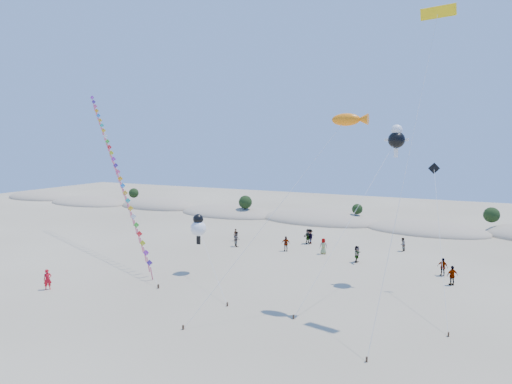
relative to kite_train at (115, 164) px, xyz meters
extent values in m
plane|color=gray|center=(16.13, -18.30, -9.86)|extent=(160.00, 160.00, 0.00)
ellipsoid|color=gray|center=(-47.87, 27.30, -9.86)|extent=(17.00, 9.35, 3.20)
ellipsoid|color=#193312|center=(-47.87, 27.30, -8.98)|extent=(13.60, 6.12, 0.68)
ellipsoid|color=gray|center=(-31.87, 25.90, -9.86)|extent=(18.00, 9.90, 2.80)
ellipsoid|color=#193312|center=(-31.87, 25.90, -9.09)|extent=(14.40, 6.48, 0.72)
ellipsoid|color=gray|center=(-15.87, 27.70, -9.86)|extent=(16.00, 8.80, 3.60)
ellipsoid|color=#193312|center=(-15.87, 27.70, -8.87)|extent=(12.80, 5.76, 0.64)
ellipsoid|color=gray|center=(0.13, 26.30, -9.86)|extent=(17.60, 9.68, 3.00)
ellipsoid|color=#193312|center=(0.13, 26.30, -9.03)|extent=(14.08, 6.34, 0.70)
ellipsoid|color=gray|center=(16.13, 27.00, -9.86)|extent=(19.00, 10.45, 3.40)
ellipsoid|color=#193312|center=(16.13, 27.00, -8.92)|extent=(15.20, 6.84, 0.76)
ellipsoid|color=gray|center=(32.13, 25.60, -9.86)|extent=(16.40, 9.02, 2.80)
ellipsoid|color=#193312|center=(32.13, 25.60, -9.09)|extent=(13.12, 5.90, 0.66)
sphere|color=black|center=(-21.87, 27.90, -7.50)|extent=(1.90, 1.90, 1.90)
sphere|color=black|center=(4.13, 25.10, -7.38)|extent=(2.20, 2.20, 2.20)
sphere|color=black|center=(22.13, 27.10, -7.62)|extent=(1.60, 1.60, 1.60)
sphere|color=black|center=(40.13, 28.50, -7.42)|extent=(2.10, 2.10, 2.10)
cube|color=#3F2D1E|center=(12.98, -9.20, -9.68)|extent=(0.12, 0.12, 0.35)
cylinder|color=silver|center=(0.91, -0.67, -0.59)|extent=(24.17, 17.10, 18.56)
cube|color=#4B2594|center=(10.91, -7.73, -8.26)|extent=(1.12, 0.44, 1.18)
cube|color=#E15F7B|center=(11.09, -7.68, -9.36)|extent=(0.19, 0.45, 1.55)
cube|color=purple|center=(10.03, -7.11, -7.59)|extent=(1.12, 0.44, 1.18)
cube|color=#E15F7B|center=(10.21, -7.06, -8.69)|extent=(0.19, 0.45, 1.55)
cube|color=#BBCC18|center=(9.14, -6.49, -6.91)|extent=(1.12, 0.44, 1.18)
cube|color=#E15F7B|center=(9.32, -6.44, -8.01)|extent=(0.19, 0.45, 1.55)
cube|color=red|center=(8.26, -5.86, -6.23)|extent=(1.12, 0.44, 1.18)
cube|color=#E15F7B|center=(8.44, -5.81, -7.33)|extent=(0.19, 0.45, 1.55)
cube|color=green|center=(7.38, -5.24, -5.55)|extent=(1.12, 0.44, 1.18)
cube|color=#E15F7B|center=(7.56, -5.19, -6.65)|extent=(0.19, 0.45, 1.55)
cube|color=white|center=(6.50, -4.61, -4.87)|extent=(1.12, 0.44, 1.18)
cube|color=#E15F7B|center=(6.68, -4.56, -5.97)|extent=(0.19, 0.45, 1.55)
cube|color=yellow|center=(5.61, -3.99, -4.20)|extent=(1.12, 0.44, 1.18)
cube|color=#E15F7B|center=(5.79, -3.94, -5.30)|extent=(0.19, 0.45, 1.55)
cube|color=#18B5A9|center=(4.73, -3.37, -3.52)|extent=(1.12, 0.44, 1.18)
cube|color=#E15F7B|center=(4.91, -3.32, -4.62)|extent=(0.19, 0.45, 1.55)
cube|color=#F8AC27|center=(3.85, -2.74, -2.84)|extent=(1.12, 0.44, 1.18)
cube|color=#E15F7B|center=(4.03, -2.69, -3.94)|extent=(0.19, 0.45, 1.55)
cube|color=#1B82ED|center=(2.96, -2.12, -2.16)|extent=(1.12, 0.44, 1.18)
cube|color=#E15F7B|center=(3.14, -2.07, -3.26)|extent=(0.19, 0.45, 1.55)
cube|color=#FF9F15|center=(2.08, -1.49, -1.49)|extent=(1.12, 0.44, 1.18)
cube|color=#E15F7B|center=(2.26, -1.44, -2.59)|extent=(0.19, 0.45, 1.55)
cube|color=#E6487F|center=(1.20, -0.87, -0.81)|extent=(1.12, 0.44, 1.18)
cube|color=#E15F7B|center=(1.38, -0.82, -1.91)|extent=(0.19, 0.45, 1.55)
cube|color=#4B2594|center=(0.32, -0.25, -0.13)|extent=(1.12, 0.44, 1.18)
cube|color=#E15F7B|center=(0.50, -0.20, -1.23)|extent=(0.19, 0.45, 1.55)
cube|color=purple|center=(-0.57, 0.38, 0.55)|extent=(1.12, 0.44, 1.18)
cube|color=#E15F7B|center=(-0.39, 0.43, -0.55)|extent=(0.19, 0.45, 1.55)
cube|color=#BBCC18|center=(-1.45, 1.00, 1.22)|extent=(1.12, 0.44, 1.18)
cube|color=#E15F7B|center=(-1.27, 1.05, 0.12)|extent=(0.19, 0.45, 1.55)
cube|color=red|center=(-2.33, 1.63, 1.90)|extent=(1.12, 0.44, 1.18)
cube|color=#E15F7B|center=(-2.15, 1.68, 0.80)|extent=(0.19, 0.45, 1.55)
cube|color=green|center=(-3.21, 2.25, 2.58)|extent=(1.12, 0.44, 1.18)
cube|color=#E15F7B|center=(-3.03, 2.30, 1.48)|extent=(0.19, 0.45, 1.55)
cube|color=white|center=(-4.10, 2.88, 3.26)|extent=(1.12, 0.44, 1.18)
cube|color=#E15F7B|center=(-3.92, 2.93, 2.16)|extent=(0.19, 0.45, 1.55)
cube|color=yellow|center=(-4.98, 3.50, 3.94)|extent=(1.12, 0.44, 1.18)
cube|color=#E15F7B|center=(-4.80, 3.55, 2.84)|extent=(0.19, 0.45, 1.55)
cube|color=#18B5A9|center=(-5.86, 4.12, 4.61)|extent=(1.12, 0.44, 1.18)
cube|color=#E15F7B|center=(-5.68, 4.17, 3.51)|extent=(0.19, 0.45, 1.55)
cube|color=#F8AC27|center=(-6.74, 4.75, 5.29)|extent=(1.12, 0.44, 1.18)
cube|color=#E15F7B|center=(-6.56, 4.80, 4.19)|extent=(0.19, 0.45, 1.55)
cube|color=#1B82ED|center=(-7.63, 5.37, 5.97)|extent=(1.12, 0.44, 1.18)
cube|color=#E15F7B|center=(-7.45, 5.42, 4.87)|extent=(0.19, 0.45, 1.55)
cube|color=#FF9F15|center=(-8.51, 6.00, 6.65)|extent=(1.12, 0.44, 1.18)
cube|color=#E15F7B|center=(-8.33, 6.05, 5.55)|extent=(0.19, 0.45, 1.55)
cube|color=#E6487F|center=(-9.39, 6.62, 7.32)|extent=(1.12, 0.44, 1.18)
cube|color=#E15F7B|center=(-9.21, 6.67, 6.22)|extent=(0.19, 0.45, 1.55)
cube|color=#4B2594|center=(-10.27, 7.24, 8.00)|extent=(1.12, 0.44, 1.18)
cube|color=#E15F7B|center=(-10.09, 7.29, 6.90)|extent=(0.19, 0.45, 1.55)
cube|color=purple|center=(-11.16, 7.87, 8.68)|extent=(1.12, 0.44, 1.18)
cube|color=#E15F7B|center=(-10.98, 7.92, 7.58)|extent=(0.19, 0.45, 1.55)
cube|color=#3F2D1E|center=(19.53, -14.99, -9.71)|extent=(0.10, 0.10, 0.30)
cylinder|color=silver|center=(23.76, -10.61, -2.86)|extent=(8.49, 8.78, 14.00)
ellipsoid|color=orange|center=(27.99, -6.23, 4.13)|extent=(2.09, 0.92, 0.92)
cone|color=orange|center=(29.16, -6.23, 4.13)|extent=(0.83, 0.83, 0.83)
cube|color=#3F2D1E|center=(20.23, -10.19, -9.71)|extent=(0.10, 0.10, 0.30)
cylinder|color=silver|center=(16.92, -7.02, -7.73)|extent=(6.63, 6.36, 4.28)
sphere|color=white|center=(13.62, -3.85, -5.60)|extent=(1.47, 1.47, 1.47)
sphere|color=black|center=(13.62, -3.85, -4.72)|extent=(0.98, 0.98, 0.98)
cube|color=black|center=(13.62, -3.85, -6.74)|extent=(0.35, 0.18, 0.80)
cube|color=#3F2D1E|center=(25.58, -10.26, -9.71)|extent=(0.10, 0.10, 0.30)
cylinder|color=silver|center=(28.10, -4.43, -3.58)|extent=(5.08, 11.68, 12.57)
sphere|color=black|center=(30.62, 1.40, 2.70)|extent=(1.43, 1.43, 1.43)
sphere|color=white|center=(30.62, 1.40, 3.55)|extent=(0.93, 0.93, 0.93)
cube|color=white|center=(30.62, 1.40, 1.58)|extent=(0.35, 0.18, 0.80)
cube|color=white|center=(29.92, 1.40, 2.70)|extent=(0.60, 0.15, 0.25)
cube|color=white|center=(31.32, 1.40, 2.70)|extent=(0.60, 0.15, 0.25)
cube|color=#3F2D1E|center=(31.37, -14.08, -9.71)|extent=(0.10, 0.10, 0.30)
cylinder|color=silver|center=(32.59, -9.65, 0.66)|extent=(2.47, 8.88, 21.05)
cube|color=yellow|center=(33.81, -5.22, 11.18)|extent=(2.31, 0.94, 0.81)
cube|color=black|center=(33.81, -5.20, 11.18)|extent=(2.23, 0.57, 0.19)
cube|color=#3F2D1E|center=(35.50, -8.64, -9.71)|extent=(0.10, 0.10, 0.30)
cylinder|color=silver|center=(34.63, -3.86, -4.76)|extent=(1.77, 9.59, 10.21)
cube|color=black|center=(33.76, 0.92, 0.34)|extent=(0.94, 0.28, 0.96)
imported|color=red|center=(4.74, -13.38, -8.99)|extent=(0.67, 0.76, 1.74)
imported|color=slate|center=(12.18, 6.63, -8.96)|extent=(1.11, 1.08, 1.80)
imported|color=slate|center=(22.50, 7.70, -8.98)|extent=(1.01, 0.87, 1.76)
imported|color=slate|center=(18.26, 7.09, -9.00)|extent=(1.07, 0.59, 1.72)
imported|color=slate|center=(19.68, 11.66, -8.96)|extent=(1.26, 1.32, 1.80)
imported|color=slate|center=(26.58, 5.93, -8.99)|extent=(0.55, 1.61, 1.73)
imported|color=slate|center=(30.32, 12.68, -9.08)|extent=(0.81, 0.91, 1.56)
imported|color=slate|center=(10.71, 9.17, -9.11)|extent=(0.56, 0.38, 1.50)
imported|color=slate|center=(35.58, 2.31, -8.99)|extent=(1.08, 0.90, 1.73)
imported|color=slate|center=(34.74, 4.84, -9.02)|extent=(1.07, 0.78, 1.68)
imported|color=slate|center=(19.38, 11.74, -8.97)|extent=(1.25, 1.70, 1.78)
camera|label=1|loc=(35.42, -37.45, 2.53)|focal=30.00mm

